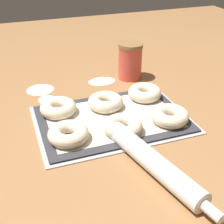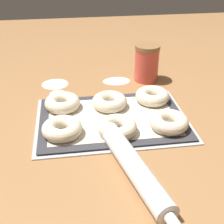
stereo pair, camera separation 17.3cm
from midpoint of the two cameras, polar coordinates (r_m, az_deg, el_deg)
name	(u,v)px [view 1 (the left image)]	position (r m, az deg, el deg)	size (l,w,h in m)	color
ground_plane	(109,122)	(1.01, -5.53, -2.12)	(2.80, 2.80, 0.00)	olive
baking_tray	(112,119)	(1.02, -4.85, -1.60)	(0.49, 0.35, 0.01)	#B2B5BA
baking_mat	(112,118)	(1.02, -4.86, -1.35)	(0.47, 0.32, 0.00)	#333338
bagel_front_left	(68,134)	(0.92, -13.38, -4.19)	(0.12, 0.12, 0.04)	beige
bagel_front_center	(123,126)	(0.93, -3.29, -2.91)	(0.12, 0.12, 0.04)	beige
bagel_front_right	(170,116)	(0.98, 5.69, -0.95)	(0.12, 0.12, 0.04)	beige
bagel_back_left	(58,108)	(1.06, -14.47, 0.52)	(0.12, 0.12, 0.04)	beige
bagel_back_center	(106,102)	(1.06, -5.84, 1.62)	(0.12, 0.12, 0.04)	beige
bagel_back_right	(145,93)	(1.12, 1.64, 3.35)	(0.12, 0.12, 0.04)	beige
flour_canister	(130,61)	(1.29, -0.53, 9.19)	(0.10, 0.10, 0.15)	#DB4C3D
rolling_pin	(152,161)	(0.80, 1.29, -9.40)	(0.13, 0.44, 0.06)	silver
flour_patch_near	(102,81)	(1.29, -5.74, 5.52)	(0.11, 0.08, 0.00)	white
flour_patch_far	(47,99)	(1.18, -15.94, 2.03)	(0.06, 0.07, 0.00)	white
flour_patch_side	(40,89)	(1.27, -16.89, 3.81)	(0.11, 0.10, 0.00)	white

